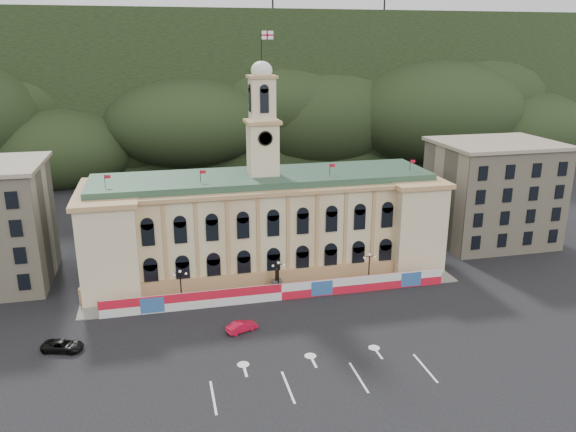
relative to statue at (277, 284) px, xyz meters
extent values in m
plane|color=black|center=(0.00, -18.00, -1.19)|extent=(260.00, 260.00, 0.00)
cube|color=black|center=(0.00, 112.00, 20.81)|extent=(230.00, 70.00, 44.00)
cube|color=#595651|center=(35.00, 92.00, 28.81)|extent=(22.00, 8.00, 14.00)
cube|color=#595651|center=(-48.00, 90.00, 24.81)|extent=(16.00, 7.00, 10.00)
cube|color=beige|center=(0.00, 10.00, 5.81)|extent=(55.00, 15.00, 14.00)
cube|color=tan|center=(0.00, 2.20, 0.01)|extent=(56.00, 0.80, 2.40)
cube|color=tan|center=(0.00, 10.00, 13.11)|extent=(56.20, 16.20, 0.60)
cube|color=#2F4F3B|center=(0.00, 10.00, 13.81)|extent=(53.00, 13.00, 1.20)
cube|color=beige|center=(-23.50, 9.00, 5.81)|extent=(8.00, 17.00, 14.00)
cube|color=beige|center=(23.50, 9.00, 5.81)|extent=(8.00, 17.00, 14.00)
cube|color=beige|center=(0.00, 10.00, 18.41)|extent=(4.40, 4.40, 8.00)
cube|color=tan|center=(0.00, 10.00, 22.61)|extent=(5.20, 5.20, 0.50)
cube|color=beige|center=(0.00, 10.00, 25.91)|extent=(3.60, 3.60, 6.50)
cube|color=tan|center=(0.00, 10.00, 29.31)|extent=(4.20, 4.20, 0.40)
cylinder|color=black|center=(0.00, 7.70, 20.41)|extent=(2.20, 0.20, 2.20)
ellipsoid|color=silver|center=(0.00, 10.00, 30.21)|extent=(3.20, 3.20, 2.72)
cylinder|color=black|center=(0.00, 10.00, 33.41)|extent=(0.12, 0.12, 5.00)
cube|color=white|center=(0.90, 10.00, 35.21)|extent=(1.80, 0.04, 1.20)
cube|color=red|center=(0.90, 9.97, 35.21)|extent=(1.80, 0.02, 0.22)
cube|color=red|center=(0.90, 9.97, 35.21)|extent=(0.22, 0.02, 1.20)
cube|color=tan|center=(43.00, 13.00, 7.81)|extent=(20.00, 16.00, 18.00)
cube|color=gray|center=(43.00, 13.00, 17.11)|extent=(21.00, 17.00, 0.60)
cube|color=red|center=(0.00, -3.00, 0.06)|extent=(50.00, 0.25, 2.50)
cube|color=#2E599A|center=(-18.00, -3.14, 0.06)|extent=(3.20, 0.05, 2.20)
cube|color=#2E599A|center=(6.00, -3.14, 0.06)|extent=(3.20, 0.05, 2.20)
cube|color=#2E599A|center=(20.00, -3.14, 0.06)|extent=(3.20, 0.05, 2.20)
cube|color=slate|center=(0.00, -0.25, -1.11)|extent=(56.00, 5.50, 0.16)
cube|color=#595651|center=(0.00, 0.00, -0.29)|extent=(1.40, 1.40, 1.80)
cylinder|color=black|center=(0.00, 0.00, 1.41)|extent=(0.60, 0.60, 1.60)
sphere|color=black|center=(0.00, 0.00, 2.31)|extent=(0.44, 0.44, 0.44)
cylinder|color=black|center=(-14.00, -1.00, -1.04)|extent=(0.44, 0.44, 0.30)
cylinder|color=black|center=(-14.00, -1.00, 1.21)|extent=(0.18, 0.18, 4.80)
cube|color=black|center=(-14.00, -1.00, 3.51)|extent=(1.60, 0.08, 0.08)
sphere|color=silver|center=(-14.80, -1.00, 3.36)|extent=(0.36, 0.36, 0.36)
sphere|color=silver|center=(-13.20, -1.00, 3.36)|extent=(0.36, 0.36, 0.36)
sphere|color=silver|center=(-14.00, -1.00, 3.76)|extent=(0.40, 0.40, 0.40)
cylinder|color=black|center=(0.00, -1.00, -1.04)|extent=(0.44, 0.44, 0.30)
cylinder|color=black|center=(0.00, -1.00, 1.21)|extent=(0.18, 0.18, 4.80)
cube|color=black|center=(0.00, -1.00, 3.51)|extent=(1.60, 0.08, 0.08)
sphere|color=silver|center=(-0.80, -1.00, 3.36)|extent=(0.36, 0.36, 0.36)
sphere|color=silver|center=(0.80, -1.00, 3.36)|extent=(0.36, 0.36, 0.36)
sphere|color=silver|center=(0.00, -1.00, 3.76)|extent=(0.40, 0.40, 0.40)
cylinder|color=black|center=(14.00, -1.00, -1.04)|extent=(0.44, 0.44, 0.30)
cylinder|color=black|center=(14.00, -1.00, 1.21)|extent=(0.18, 0.18, 4.80)
cube|color=black|center=(14.00, -1.00, 3.51)|extent=(1.60, 0.08, 0.08)
sphere|color=silver|center=(13.20, -1.00, 3.36)|extent=(0.36, 0.36, 0.36)
sphere|color=silver|center=(14.80, -1.00, 3.36)|extent=(0.36, 0.36, 0.36)
sphere|color=silver|center=(14.00, -1.00, 3.76)|extent=(0.40, 0.40, 0.40)
imported|color=red|center=(-6.95, -10.77, -0.51)|extent=(4.20, 5.08, 1.36)
imported|color=black|center=(-28.51, -10.57, -0.51)|extent=(4.95, 6.12, 1.36)
camera|label=1|loc=(-15.97, -74.61, 34.04)|focal=35.00mm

